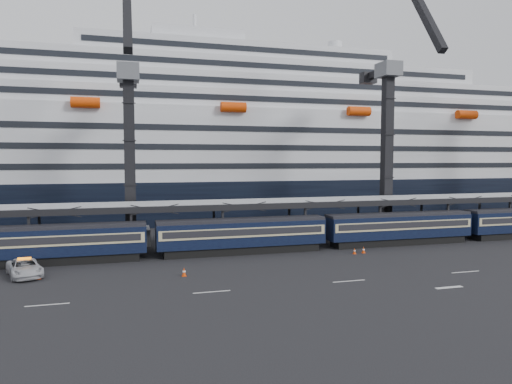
{
  "coord_description": "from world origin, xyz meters",
  "views": [
    {
      "loc": [
        -20.17,
        -39.11,
        10.43
      ],
      "look_at": [
        -6.42,
        10.0,
        6.87
      ],
      "focal_mm": 32.0,
      "sensor_mm": 36.0,
      "label": 1
    }
  ],
  "objects": [
    {
      "name": "ground",
      "position": [
        0.0,
        0.0,
        0.0
      ],
      "size": [
        260.0,
        260.0,
        0.0
      ],
      "primitive_type": "plane",
      "color": "black",
      "rests_on": "ground"
    },
    {
      "name": "lane_markings",
      "position": [
        8.15,
        -5.23,
        0.01
      ],
      "size": [
        111.0,
        4.27,
        0.02
      ],
      "color": "beige",
      "rests_on": "ground"
    },
    {
      "name": "train",
      "position": [
        -4.65,
        10.0,
        2.2
      ],
      "size": [
        133.05,
        3.0,
        4.05
      ],
      "color": "black",
      "rests_on": "ground"
    },
    {
      "name": "canopy",
      "position": [
        0.0,
        14.0,
        5.25
      ],
      "size": [
        130.0,
        6.25,
        5.53
      ],
      "color": "gray",
      "rests_on": "ground"
    },
    {
      "name": "cruise_ship",
      "position": [
        -1.08,
        45.99,
        12.34
      ],
      "size": [
        214.09,
        28.84,
        34.0
      ],
      "color": "black",
      "rests_on": "ground"
    },
    {
      "name": "crane_dark_near",
      "position": [
        -20.0,
        18.59,
        11.93
      ],
      "size": [
        4.5,
        17.75,
        35.08
      ],
      "color": "#4F5357",
      "rests_on": "ground"
    },
    {
      "name": "crane_dark_mid",
      "position": [
        15.0,
        17.59,
        13.36
      ],
      "size": [
        4.5,
        18.24,
        39.64
      ],
      "color": "#4F5357",
      "rests_on": "ground"
    },
    {
      "name": "pickup_truck",
      "position": [
        -29.34,
        5.41,
        0.77
      ],
      "size": [
        4.22,
        6.05,
        1.53
      ],
      "primitive_type": "imported",
      "rotation": [
        0.0,
        0.0,
        0.34
      ],
      "color": "#ACAEB4",
      "rests_on": "ground"
    },
    {
      "name": "traffic_cone_b",
      "position": [
        -27.95,
        3.96,
        0.35
      ],
      "size": [
        0.36,
        0.36,
        0.71
      ],
      "color": "#D53B06",
      "rests_on": "ground"
    },
    {
      "name": "traffic_cone_c",
      "position": [
        -15.52,
        1.56,
        0.4
      ],
      "size": [
        0.41,
        0.41,
        0.82
      ],
      "color": "#D53B06",
      "rests_on": "ground"
    },
    {
      "name": "traffic_cone_d",
      "position": [
        3.93,
        6.25,
        0.34
      ],
      "size": [
        0.35,
        0.35,
        0.69
      ],
      "color": "#D53B06",
      "rests_on": "ground"
    },
    {
      "name": "traffic_cone_e",
      "position": [
        5.14,
        6.41,
        0.38
      ],
      "size": [
        0.38,
        0.38,
        0.76
      ],
      "color": "#D53B06",
      "rests_on": "ground"
    }
  ]
}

